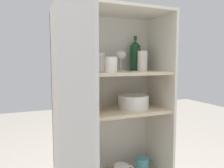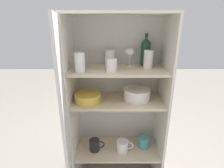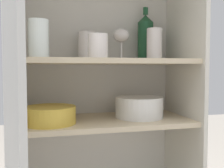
{
  "view_description": "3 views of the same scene",
  "coord_description": "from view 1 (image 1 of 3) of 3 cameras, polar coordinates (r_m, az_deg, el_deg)",
  "views": [
    {
      "loc": [
        -0.54,
        -1.14,
        1.1
      ],
      "look_at": [
        -0.0,
        0.18,
        0.95
      ],
      "focal_mm": 35.0,
      "sensor_mm": 36.0,
      "label": 1
    },
    {
      "loc": [
        -0.05,
        -1.1,
        1.37
      ],
      "look_at": [
        -0.04,
        0.18,
        0.91
      ],
      "focal_mm": 28.0,
      "sensor_mm": 36.0,
      "label": 2
    },
    {
      "loc": [
        -0.24,
        -0.91,
        1.0
      ],
      "look_at": [
        0.03,
        0.18,
        0.93
      ],
      "focal_mm": 42.0,
      "sensor_mm": 36.0,
      "label": 3
    }
  ],
  "objects": [
    {
      "name": "tumbler_glass_2",
      "position": [
        1.32,
        -0.27,
        5.08
      ],
      "size": [
        0.08,
        0.08,
        0.09
      ],
      "color": "silver",
      "rests_on": "shelf_board_upper"
    },
    {
      "name": "coffee_mug_extra_2",
      "position": [
        1.7,
        7.9,
        -20.06
      ],
      "size": [
        0.14,
        0.1,
        0.1
      ],
      "color": "teal",
      "rests_on": "shelf_board_lower"
    },
    {
      "name": "tumbler_glass_3",
      "position": [
        1.48,
        -3.39,
        5.73
      ],
      "size": [
        0.08,
        0.08,
        0.12
      ],
      "color": "silver",
      "rests_on": "shelf_board_upper"
    },
    {
      "name": "mixing_bowl_large",
      "position": [
        1.33,
        -8.3,
        -6.35
      ],
      "size": [
        0.2,
        0.2,
        0.07
      ],
      "color": "gold",
      "rests_on": "shelf_board_middle"
    },
    {
      "name": "cupboard_side_left",
      "position": [
        1.37,
        -13.97,
        -10.99
      ],
      "size": [
        0.02,
        0.36,
        1.41
      ],
      "primitive_type": "cube",
      "color": "silver",
      "rests_on": "ground_plane"
    },
    {
      "name": "cupboard_door",
      "position": [
        1.04,
        -9.17,
        -16.31
      ],
      "size": [
        0.1,
        0.36,
        1.41
      ],
      "color": "silver",
      "rests_on": "ground_plane"
    },
    {
      "name": "shelf_board_upper",
      "position": [
        1.41,
        0.31,
        2.84
      ],
      "size": [
        0.7,
        0.33,
        0.02
      ],
      "primitive_type": "cube",
      "color": "beige"
    },
    {
      "name": "cupboard_side_right",
      "position": [
        1.63,
        12.18,
        -8.26
      ],
      "size": [
        0.02,
        0.36,
        1.41
      ],
      "primitive_type": "cube",
      "color": "silver",
      "rests_on": "ground_plane"
    },
    {
      "name": "shelf_board_middle",
      "position": [
        1.45,
        0.31,
        -7.18
      ],
      "size": [
        0.7,
        0.33,
        0.02
      ],
      "primitive_type": "cube",
      "color": "beige"
    },
    {
      "name": "tumbler_glass_0",
      "position": [
        1.24,
        -9.57,
        5.96
      ],
      "size": [
        0.07,
        0.07,
        0.14
      ],
      "color": "white",
      "rests_on": "shelf_board_upper"
    },
    {
      "name": "cupboard_top_panel",
      "position": [
        1.45,
        0.32,
        18.69
      ],
      "size": [
        0.74,
        0.36,
        0.02
      ],
      "primitive_type": "cube",
      "color": "silver",
      "rests_on": "cupboard_side_left"
    },
    {
      "name": "wine_glass_0",
      "position": [
        1.52,
        2.35,
        7.26
      ],
      "size": [
        0.07,
        0.07,
        0.14
      ],
      "color": "silver",
      "rests_on": "shelf_board_upper"
    },
    {
      "name": "tumbler_glass_1",
      "position": [
        1.52,
        7.94,
        5.95
      ],
      "size": [
        0.07,
        0.07,
        0.14
      ],
      "color": "silver",
      "rests_on": "shelf_board_upper"
    },
    {
      "name": "plate_stack_white",
      "position": [
        1.5,
        5.57,
        -4.61
      ],
      "size": [
        0.21,
        0.21,
        0.09
      ],
      "color": "white",
      "rests_on": "shelf_board_middle"
    },
    {
      "name": "cupboard_back_panel",
      "position": [
        1.62,
        -2.06,
        -8.25
      ],
      "size": [
        0.74,
        0.02,
        1.41
      ],
      "primitive_type": "cube",
      "color": "silver",
      "rests_on": "ground_plane"
    },
    {
      "name": "wine_bottle",
      "position": [
        1.6,
        6.06,
        7.41
      ],
      "size": [
        0.07,
        0.07,
        0.25
      ],
      "color": "#194728",
      "rests_on": "shelf_board_upper"
    }
  ]
}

